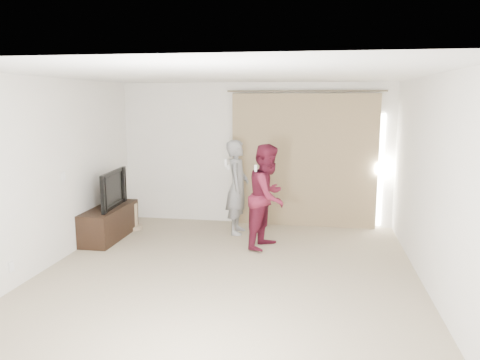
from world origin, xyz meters
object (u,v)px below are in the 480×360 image
object	(u,v)px
tv_console	(109,223)
person_man	(237,187)
person_woman	(268,196)
tv	(108,189)

from	to	relation	value
tv_console	person_man	size ratio (longest dim) A/B	0.85
tv_console	person_man	bearing A→B (deg)	17.47
person_man	person_woman	size ratio (longest dim) A/B	1.00
tv_console	person_woman	xyz separation A→B (m)	(2.67, -0.05, 0.55)
tv_console	person_man	xyz separation A→B (m)	(2.06, 0.65, 0.55)
tv_console	person_woman	bearing A→B (deg)	-1.03
tv_console	tv	bearing A→B (deg)	0.00
person_man	person_woman	xyz separation A→B (m)	(0.60, -0.70, 0.00)
person_man	tv	bearing A→B (deg)	-162.53
tv	person_woman	world-z (taller)	person_woman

